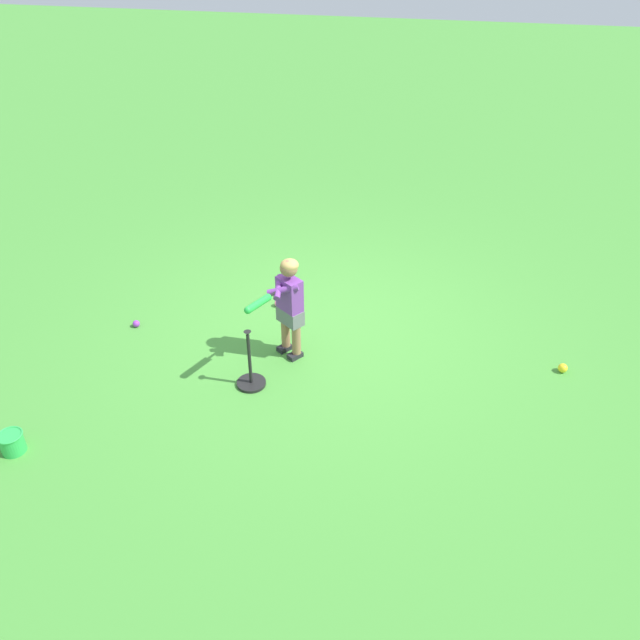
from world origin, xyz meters
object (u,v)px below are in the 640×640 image
at_px(play_ball_by_bucket, 563,368).
at_px(play_ball_far_left, 136,324).
at_px(play_ball_center_lawn, 278,303).
at_px(toy_bucket, 12,442).
at_px(batting_tee, 251,376).
at_px(child_batter, 288,301).

relative_size(play_ball_by_bucket, play_ball_far_left, 1.21).
xyz_separation_m(play_ball_center_lawn, toy_bucket, (2.65, -1.58, 0.06)).
relative_size(play_ball_center_lawn, toy_bucket, 0.36).
xyz_separation_m(play_ball_center_lawn, batting_tee, (1.39, 0.12, 0.07)).
bearing_deg(toy_bucket, play_ball_by_bucket, 114.30).
height_order(play_ball_center_lawn, batting_tee, batting_tee).
height_order(play_ball_center_lawn, toy_bucket, toy_bucket).
bearing_deg(child_batter, play_ball_center_lawn, -157.23).
distance_m(child_batter, play_ball_by_bucket, 2.78).
xyz_separation_m(play_ball_by_bucket, play_ball_center_lawn, (-0.56, -3.05, -0.01)).
bearing_deg(toy_bucket, child_batter, 132.88).
height_order(child_batter, toy_bucket, child_batter).
bearing_deg(play_ball_far_left, child_batter, 85.75).
bearing_deg(batting_tee, play_ball_by_bucket, 105.82).
xyz_separation_m(child_batter, toy_bucket, (1.80, -1.94, -0.55)).
distance_m(child_batter, play_ball_center_lawn, 1.11).
bearing_deg(play_ball_center_lawn, child_batter, 22.77).
bearing_deg(play_ball_far_left, play_ball_center_lawn, 117.32).
bearing_deg(play_ball_center_lawn, toy_bucket, -30.84).
height_order(child_batter, play_ball_far_left, child_batter).
bearing_deg(batting_tee, child_batter, 156.16).
relative_size(child_batter, play_ball_far_left, 14.02).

